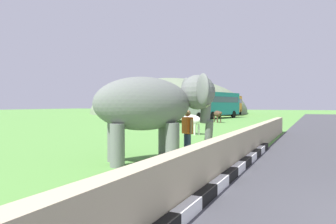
{
  "coord_description": "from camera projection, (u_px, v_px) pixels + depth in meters",
  "views": [
    {
      "loc": [
        -5.22,
        2.17,
        1.83
      ],
      "look_at": [
        3.49,
        6.48,
        1.6
      ],
      "focal_mm": 31.92,
      "sensor_mm": 36.0,
      "label": 1
    }
  ],
  "objects": [
    {
      "name": "barrier_parapet",
      "position": [
        219.0,
        158.0,
        7.45
      ],
      "size": [
        28.0,
        0.36,
        1.0
      ],
      "primitive_type": "cube",
      "color": "tan",
      "rests_on": "ground_plane"
    },
    {
      "name": "bus_orange",
      "position": [
        231.0,
        103.0,
        53.63
      ],
      "size": [
        10.24,
        3.46,
        3.5
      ],
      "color": "orange",
      "rests_on": "ground_plane"
    },
    {
      "name": "cow_near",
      "position": [
        191.0,
        120.0,
        18.49
      ],
      "size": [
        1.12,
        1.9,
        1.23
      ],
      "color": "beige",
      "rests_on": "ground_plane"
    },
    {
      "name": "person_handler",
      "position": [
        187.0,
        131.0,
        10.51
      ],
      "size": [
        0.46,
        0.56,
        1.66
      ],
      "color": "navy",
      "rests_on": "ground_plane"
    },
    {
      "name": "bus_white",
      "position": [
        174.0,
        103.0,
        31.4
      ],
      "size": [
        9.44,
        4.37,
        3.5
      ],
      "color": "silver",
      "rests_on": "ground_plane"
    },
    {
      "name": "hill_east",
      "position": [
        173.0,
        113.0,
        66.7
      ],
      "size": [
        40.21,
        32.17,
        15.36
      ],
      "color": "slate",
      "rests_on": "ground_plane"
    },
    {
      "name": "bus_teal",
      "position": [
        216.0,
        103.0,
        40.48
      ],
      "size": [
        9.35,
        4.53,
        3.5
      ],
      "color": "teal",
      "rests_on": "ground_plane"
    },
    {
      "name": "cow_mid",
      "position": [
        218.0,
        114.0,
        31.07
      ],
      "size": [
        1.75,
        1.49,
        1.23
      ],
      "color": "#473323",
      "rests_on": "ground_plane"
    },
    {
      "name": "elephant",
      "position": [
        154.0,
        105.0,
        9.54
      ],
      "size": [
        3.78,
        3.88,
        2.84
      ],
      "color": "slate",
      "rests_on": "ground_plane"
    },
    {
      "name": "striped_curb",
      "position": [
        197.0,
        203.0,
        5.22
      ],
      "size": [
        16.2,
        0.2,
        0.24
      ],
      "color": "white",
      "rests_on": "ground_plane"
    }
  ]
}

